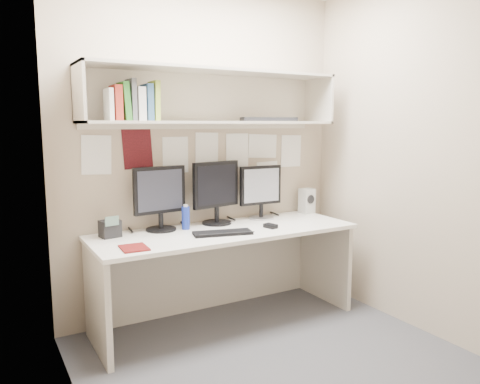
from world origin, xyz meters
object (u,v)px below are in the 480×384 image
desk_phone (110,228)px  maroon_notebook (134,248)px  monitor_left (160,196)px  monitor_center (216,190)px  keyboard (223,233)px  desk (225,276)px  monitor_right (261,190)px  speaker (307,201)px

desk_phone → maroon_notebook: bearing=-92.3°
monitor_left → desk_phone: 0.43m
monitor_center → keyboard: bearing=-121.0°
keyboard → maroon_notebook: (-0.67, -0.07, -0.00)m
desk → monitor_center: 0.67m
monitor_center → desk_phone: (-0.85, -0.03, -0.21)m
desk_phone → monitor_right: bearing=-8.5°
monitor_center → monitor_right: monitor_center is taller
monitor_left → maroon_notebook: (-0.33, -0.42, -0.25)m
keyboard → monitor_center: bearing=83.9°
desk_phone → monitor_left: bearing=-5.1°
monitor_center → speaker: (0.90, -0.00, -0.16)m
desk → speaker: speaker is taller
monitor_left → monitor_right: bearing=-6.5°
keyboard → desk_phone: size_ratio=2.66×
monitor_left → monitor_center: monitor_center is taller
monitor_right → desk: bearing=-153.4°
speaker → monitor_left: bearing=176.8°
desk → keyboard: size_ratio=4.74×
speaker → desk_phone: size_ratio=1.38×
monitor_center → speaker: size_ratio=2.26×
monitor_left → monitor_right: size_ratio=1.08×
monitor_left → monitor_right: monitor_left is taller
monitor_right → desk_phone: (-1.27, -0.03, -0.18)m
monitor_center → desk_phone: bearing=171.2°
monitor_left → monitor_center: bearing=-6.5°
desk → speaker: bearing=13.1°
desk_phone → speaker: bearing=-8.9°
desk → monitor_right: size_ratio=4.51×
monitor_left → desk: bearing=-33.5°
desk → keyboard: (-0.09, -0.13, 0.37)m
desk_phone → desk: bearing=-22.9°
desk_phone → keyboard: bearing=-33.7°
keyboard → maroon_notebook: keyboard is taller
keyboard → speaker: 1.09m
monitor_right → speaker: bearing=0.8°
speaker → desk: bearing=-170.1°
keyboard → desk: bearing=69.4°
speaker → maroon_notebook: (-1.70, -0.42, -0.10)m
speaker → maroon_notebook: speaker is taller
monitor_left → desk_phone: monitor_left is taller
monitor_right → speaker: (0.49, -0.00, -0.13)m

